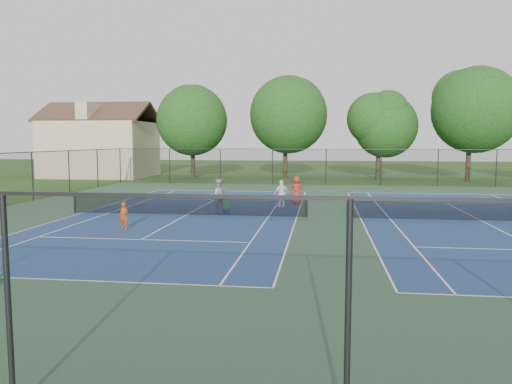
# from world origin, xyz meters

# --- Properties ---
(ground) EXTENTS (140.00, 140.00, 0.00)m
(ground) POSITION_xyz_m (0.00, 0.00, 0.00)
(ground) COLOR #234716
(ground) RESTS_ON ground
(court_pad) EXTENTS (36.00, 36.00, 0.01)m
(court_pad) POSITION_xyz_m (0.00, 0.00, 0.00)
(court_pad) COLOR #294932
(court_pad) RESTS_ON ground
(tennis_court_left) EXTENTS (12.00, 23.83, 1.07)m
(tennis_court_left) POSITION_xyz_m (-7.00, 0.00, 0.10)
(tennis_court_left) COLOR navy
(tennis_court_left) RESTS_ON ground
(tennis_court_right) EXTENTS (12.00, 23.83, 1.07)m
(tennis_court_right) POSITION_xyz_m (7.00, 0.00, 0.10)
(tennis_court_right) COLOR navy
(tennis_court_right) RESTS_ON ground
(perimeter_fence) EXTENTS (36.08, 36.08, 3.02)m
(perimeter_fence) POSITION_xyz_m (0.00, 0.00, 1.60)
(perimeter_fence) COLOR black
(perimeter_fence) RESTS_ON ground
(tree_back_a) EXTENTS (6.80, 6.80, 9.15)m
(tree_back_a) POSITION_xyz_m (-13.00, 24.00, 6.04)
(tree_back_a) COLOR #2D2116
(tree_back_a) RESTS_ON ground
(tree_back_b) EXTENTS (7.60, 7.60, 10.03)m
(tree_back_b) POSITION_xyz_m (-4.00, 26.00, 6.60)
(tree_back_b) COLOR #2D2116
(tree_back_b) RESTS_ON ground
(tree_back_c) EXTENTS (6.00, 6.00, 8.40)m
(tree_back_c) POSITION_xyz_m (5.00, 25.00, 5.48)
(tree_back_c) COLOR #2D2116
(tree_back_c) RESTS_ON ground
(tree_back_d) EXTENTS (7.80, 7.80, 10.37)m
(tree_back_d) POSITION_xyz_m (13.00, 24.00, 6.82)
(tree_back_d) COLOR #2D2116
(tree_back_d) RESTS_ON ground
(clapboard_house) EXTENTS (10.80, 8.10, 7.65)m
(clapboard_house) POSITION_xyz_m (-23.00, 25.00, 3.09)
(clapboard_house) COLOR tan
(clapboard_house) RESTS_ON ground
(child_player) EXTENTS (0.48, 0.39, 1.15)m
(child_player) POSITION_xyz_m (-8.49, -4.40, 0.58)
(child_player) COLOR #D0440D
(child_player) RESTS_ON ground
(instructor) EXTENTS (1.04, 0.94, 1.75)m
(instructor) POSITION_xyz_m (-5.59, 0.85, 0.87)
(instructor) COLOR #959497
(instructor) RESTS_ON ground
(bystander_a) EXTENTS (0.96, 0.73, 1.52)m
(bystander_a) POSITION_xyz_m (-2.55, 3.58, 0.76)
(bystander_a) COLOR white
(bystander_a) RESTS_ON ground
(bystander_c) EXTENTS (0.82, 0.54, 1.65)m
(bystander_c) POSITION_xyz_m (-1.79, 4.99, 0.83)
(bystander_c) COLOR maroon
(bystander_c) RESTS_ON ground
(ball_crate) EXTENTS (0.45, 0.37, 0.30)m
(ball_crate) POSITION_xyz_m (-5.09, 0.40, 0.15)
(ball_crate) COLOR navy
(ball_crate) RESTS_ON ground
(ball_hopper) EXTENTS (0.40, 0.36, 0.40)m
(ball_hopper) POSITION_xyz_m (-5.09, 0.40, 0.50)
(ball_hopper) COLOR green
(ball_hopper) RESTS_ON ball_crate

